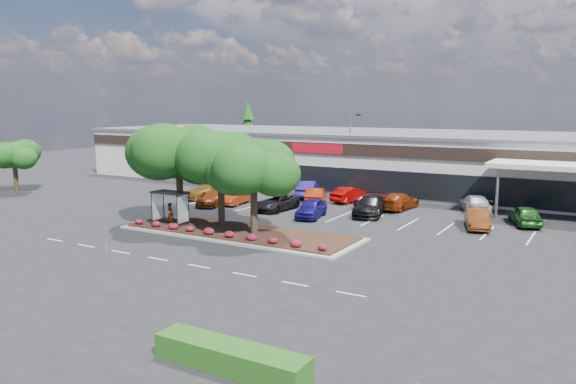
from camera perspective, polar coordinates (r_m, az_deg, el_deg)
The scene contains 30 objects.
ground at distance 36.76m, azimuth -6.02°, elevation -5.84°, with size 160.00×160.00×0.00m, color black.
retail_store at distance 66.25m, azimuth 11.65°, elevation 3.31°, with size 80.40×25.20×6.25m.
landscape_island at distance 41.02m, azimuth -4.96°, elevation -4.11°, with size 18.00×6.00×0.26m.
lane_markings at distance 45.41m, azimuth 1.66°, elevation -2.97°, with size 33.12×20.06×0.01m.
shrub_row at distance 39.29m, azimuth -6.74°, elevation -4.13°, with size 17.00×0.80×0.50m, color maroon, non-canonical shape.
bus_shelter at distance 43.19m, azimuth -11.78°, elevation -0.66°, with size 2.75×1.55×2.59m.
island_tree_west at distance 44.41m, azimuth -10.99°, elevation 2.09°, with size 7.20×7.20×7.89m, color #173E13, non-canonical shape.
island_tree_mid at distance 42.78m, azimuth -6.83°, elevation 1.56°, with size 6.60×6.60×7.32m, color #173E13, non-canonical shape.
island_tree_east at distance 39.32m, azimuth -3.49°, elevation 0.37°, with size 5.80×5.80×6.50m, color #173E13, non-canonical shape.
hedge_south_east at distance 20.74m, azimuth -5.85°, elevation -16.35°, with size 6.00×1.30×0.90m, color #16450E.
tree_west_far at distance 66.53m, azimuth -25.99°, elevation 2.32°, with size 4.80×4.80×5.61m, color #173E13, non-canonical shape.
conifer_north_west at distance 90.56m, azimuth -4.12°, elevation 6.05°, with size 4.40×4.40×10.00m, color #173E13.
person_waiting at distance 43.68m, azimuth -11.87°, elevation -2.17°, with size 0.61×0.40×1.67m, color #594C47.
light_pole at distance 62.20m, azimuth 6.38°, elevation 3.61°, with size 1.43×0.68×8.48m.
survey_stake at distance 36.38m, azimuth -17.98°, elevation -5.40°, with size 0.07×0.14×0.93m.
car_0 at distance 57.05m, azimuth -7.69°, elevation 0.22°, with size 2.37×5.83×1.69m, color brown.
car_1 at distance 52.97m, azimuth -7.34°, elevation -0.58°, with size 1.97×4.85×1.41m, color maroon.
car_2 at distance 53.29m, azimuth -5.23°, elevation -0.50°, with size 1.48×4.24×1.40m, color maroon.
car_3 at distance 49.94m, azimuth -1.19°, elevation -1.10°, with size 2.29×4.96×1.38m, color black.
car_4 at distance 46.78m, azimuth 2.38°, elevation -1.65°, with size 1.86×4.62×1.57m, color navy.
car_5 at distance 48.16m, azimuth 8.35°, elevation -1.40°, with size 2.29×5.64×1.64m, color black.
car_7 at distance 45.03m, azimuth 18.66°, elevation -2.56°, with size 1.60×4.59×1.51m, color #612E11.
car_9 at distance 58.69m, azimuth -6.19°, elevation 0.39°, with size 1.58×4.54×1.50m, color #999BA3.
car_10 at distance 57.15m, azimuth 2.01°, elevation 0.32°, with size 1.80×5.17×1.71m, color navy.
car_11 at distance 53.34m, azimuth 2.83°, elevation -0.39°, with size 1.63×4.67×1.54m, color #982208.
car_12 at distance 54.56m, azimuth 6.40°, elevation -0.26°, with size 1.57×4.49×1.48m, color #830503.
car_13 at distance 51.80m, azimuth 9.33°, elevation -0.82°, with size 2.38×5.15×1.43m, color maroon.
car_14 at distance 51.40m, azimuth 11.19°, elevation -0.90°, with size 2.12×5.21×1.51m, color maroon.
car_15 at distance 51.86m, azimuth 18.47°, elevation -1.12°, with size 2.09×5.15×1.49m, color silver.
car_16 at distance 47.50m, azimuth 22.95°, elevation -2.20°, with size 1.84×4.57×1.56m, color #1C521A.
Camera 1 is at (21.19, -28.59, 9.23)m, focal length 35.00 mm.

